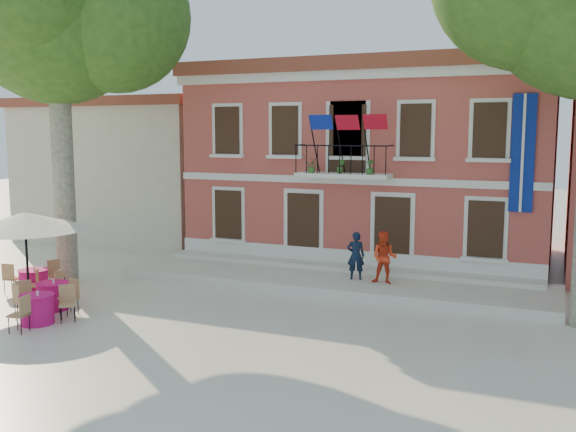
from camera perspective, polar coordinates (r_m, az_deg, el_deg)
The scene contains 11 objects.
ground at distance 17.94m, azimuth -7.02°, elevation -8.58°, with size 90.00×90.00×0.00m, color beige.
main_building at distance 25.78m, azimuth 8.04°, elevation 4.83°, with size 13.50×9.59×7.50m.
neighbor_west at distance 31.69m, azimuth -12.03°, elevation 4.21°, with size 9.40×9.40×6.40m.
terrace at distance 20.97m, azimuth 3.84°, elevation -5.75°, with size 14.00×3.40×0.30m, color silver.
plane_tree_west at distance 22.39m, azimuth -19.94°, elevation 16.80°, with size 6.02×6.02×11.83m.
patio_umbrella at distance 20.11m, azimuth -22.34°, elevation -0.45°, with size 3.55×3.55×2.64m.
pedestrian_navy at distance 20.41m, azimuth 6.05°, elevation -3.52°, with size 0.56×0.37×1.53m, color black.
pedestrian_orange at distance 19.95m, azimuth 8.57°, elevation -3.68°, with size 0.79×0.61×1.62m, color #EC3D1B.
cafe_table_0 at distance 17.99m, azimuth -21.42°, elevation -7.60°, with size 1.84×1.76×0.95m.
cafe_table_1 at distance 19.23m, azimuth -20.19°, elevation -6.58°, with size 1.80×1.82×0.95m.
cafe_table_3 at distance 21.20m, azimuth -21.68°, elevation -5.35°, with size 1.75×1.85×0.95m.
Camera 1 is at (8.71, -14.88, 4.96)m, focal length 40.00 mm.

